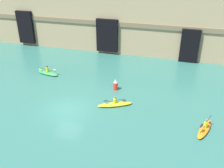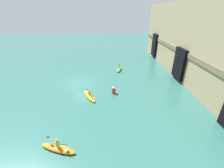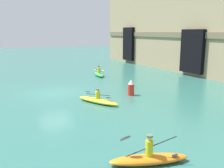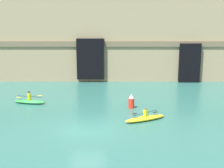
{
  "view_description": "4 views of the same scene",
  "coord_description": "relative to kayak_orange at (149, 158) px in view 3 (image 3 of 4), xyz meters",
  "views": [
    {
      "loc": [
        9.72,
        -18.0,
        13.2
      ],
      "look_at": [
        3.15,
        4.55,
        0.93
      ],
      "focal_mm": 40.0,
      "sensor_mm": 36.0,
      "label": 1
    },
    {
      "loc": [
        21.16,
        4.25,
        10.03
      ],
      "look_at": [
        2.35,
        4.91,
        0.93
      ],
      "focal_mm": 24.0,
      "sensor_mm": 36.0,
      "label": 2
    },
    {
      "loc": [
        19.45,
        -4.93,
        4.87
      ],
      "look_at": [
        3.23,
        3.53,
        1.01
      ],
      "focal_mm": 40.0,
      "sensor_mm": 36.0,
      "label": 3
    },
    {
      "loc": [
        1.74,
        -20.39,
        7.82
      ],
      "look_at": [
        1.7,
        6.25,
        1.85
      ],
      "focal_mm": 50.0,
      "sensor_mm": 36.0,
      "label": 4
    }
  ],
  "objects": [
    {
      "name": "ground_plane",
      "position": [
        -12.49,
        -0.26,
        -0.22
      ],
      "size": [
        120.0,
        120.0,
        0.0
      ],
      "primitive_type": "plane",
      "color": "#2D665B"
    },
    {
      "name": "cliff_bluff",
      "position": [
        -14.14,
        18.34,
        5.61
      ],
      "size": [
        38.8,
        6.26,
        11.72
      ],
      "color": "#9E8966",
      "rests_on": "ground"
    },
    {
      "name": "kayak_orange",
      "position": [
        0.0,
        0.0,
        0.0
      ],
      "size": [
        1.63,
        3.1,
        1.15
      ],
      "rotation": [
        0.0,
        0.0,
        1.25
      ],
      "color": "orange",
      "rests_on": "ground"
    },
    {
      "name": "kayak_yellow",
      "position": [
        -8.27,
        1.64,
        -0.01
      ],
      "size": [
        3.35,
        2.13,
        1.01
      ],
      "rotation": [
        0.0,
        0.0,
        0.46
      ],
      "color": "yellow",
      "rests_on": "ground"
    },
    {
      "name": "kayak_green",
      "position": [
        -18.15,
        6.26,
        -0.0
      ],
      "size": [
        3.01,
        1.33,
        1.1
      ],
      "rotation": [
        0.0,
        0.0,
        6.09
      ],
      "color": "green",
      "rests_on": "ground"
    },
    {
      "name": "marker_buoy",
      "position": [
        -9.11,
        4.85,
        0.36
      ],
      "size": [
        0.51,
        0.51,
        1.25
      ],
      "color": "red",
      "rests_on": "ground"
    }
  ]
}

